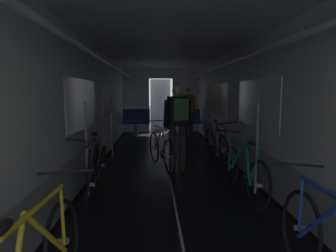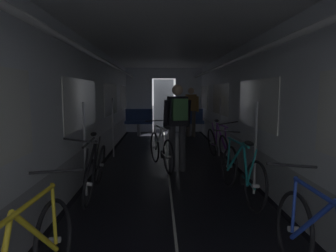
{
  "view_description": "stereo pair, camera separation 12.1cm",
  "coord_description": "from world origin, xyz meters",
  "px_view_note": "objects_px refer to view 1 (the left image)",
  "views": [
    {
      "loc": [
        -0.29,
        -2.13,
        1.55
      ],
      "look_at": [
        0.0,
        3.57,
        0.87
      ],
      "focal_mm": 30.98,
      "sensor_mm": 36.0,
      "label": 1
    },
    {
      "loc": [
        -0.17,
        -2.14,
        1.55
      ],
      "look_at": [
        0.0,
        3.57,
        0.87
      ],
      "focal_mm": 30.98,
      "sensor_mm": 36.0,
      "label": 2
    }
  ],
  "objects_px": {
    "bench_seat_far_right": "(187,119)",
    "bicycle_purple": "(217,144)",
    "bench_seat_far_left": "(136,120)",
    "bicycle_black": "(97,170)",
    "person_standing_near_bench": "(188,109)",
    "bicycle_white_in_aisle": "(161,149)",
    "person_cyclist_aisle": "(178,120)",
    "bicycle_teal": "(243,171)"
  },
  "relations": [
    {
      "from": "bench_seat_far_left",
      "to": "bicycle_teal",
      "type": "height_order",
      "value": "bench_seat_far_left"
    },
    {
      "from": "bicycle_purple",
      "to": "bicycle_white_in_aisle",
      "type": "xyz_separation_m",
      "value": [
        -1.28,
        -0.59,
        0.0
      ]
    },
    {
      "from": "bicycle_white_in_aisle",
      "to": "bench_seat_far_right",
      "type": "bearing_deg",
      "value": 76.87
    },
    {
      "from": "bicycle_black",
      "to": "bicycle_white_in_aisle",
      "type": "distance_m",
      "value": 1.81
    },
    {
      "from": "bench_seat_far_right",
      "to": "person_standing_near_bench",
      "type": "bearing_deg",
      "value": -89.59
    },
    {
      "from": "bicycle_teal",
      "to": "person_standing_near_bench",
      "type": "relative_size",
      "value": 1.0
    },
    {
      "from": "person_cyclist_aisle",
      "to": "bicycle_white_in_aisle",
      "type": "xyz_separation_m",
      "value": [
        -0.32,
        0.27,
        -0.63
      ]
    },
    {
      "from": "bench_seat_far_right",
      "to": "bicycle_teal",
      "type": "xyz_separation_m",
      "value": [
        0.12,
        -6.12,
        -0.19
      ]
    },
    {
      "from": "bench_seat_far_left",
      "to": "person_cyclist_aisle",
      "type": "distance_m",
      "value": 4.85
    },
    {
      "from": "bicycle_purple",
      "to": "person_cyclist_aisle",
      "type": "relative_size",
      "value": 1.01
    },
    {
      "from": "person_cyclist_aisle",
      "to": "bicycle_white_in_aisle",
      "type": "height_order",
      "value": "person_cyclist_aisle"
    },
    {
      "from": "bicycle_black",
      "to": "person_standing_near_bench",
      "type": "xyz_separation_m",
      "value": [
        2.04,
        5.57,
        0.6
      ]
    },
    {
      "from": "bicycle_teal",
      "to": "bicycle_white_in_aisle",
      "type": "height_order",
      "value": "bicycle_teal"
    },
    {
      "from": "bench_seat_far_right",
      "to": "bicycle_purple",
      "type": "bearing_deg",
      "value": -86.37
    },
    {
      "from": "bicycle_black",
      "to": "bicycle_white_in_aisle",
      "type": "xyz_separation_m",
      "value": [
        1.0,
        1.51,
        0.0
      ]
    },
    {
      "from": "person_cyclist_aisle",
      "to": "bicycle_teal",
      "type": "bearing_deg",
      "value": -59.35
    },
    {
      "from": "bicycle_teal",
      "to": "bench_seat_far_right",
      "type": "bearing_deg",
      "value": 91.14
    },
    {
      "from": "bicycle_purple",
      "to": "bicycle_black",
      "type": "relative_size",
      "value": 1.0
    },
    {
      "from": "bicycle_purple",
      "to": "bicycle_white_in_aisle",
      "type": "relative_size",
      "value": 1.03
    },
    {
      "from": "bench_seat_far_right",
      "to": "bicycle_black",
      "type": "xyz_separation_m",
      "value": [
        -2.04,
        -5.94,
        -0.19
      ]
    },
    {
      "from": "bicycle_black",
      "to": "person_standing_near_bench",
      "type": "bearing_deg",
      "value": 69.88
    },
    {
      "from": "bicycle_teal",
      "to": "bicycle_white_in_aisle",
      "type": "distance_m",
      "value": 2.04
    },
    {
      "from": "bicycle_purple",
      "to": "person_cyclist_aisle",
      "type": "xyz_separation_m",
      "value": [
        -0.96,
        -0.86,
        0.63
      ]
    },
    {
      "from": "bicycle_purple",
      "to": "bicycle_teal",
      "type": "bearing_deg",
      "value": -93.06
    },
    {
      "from": "person_cyclist_aisle",
      "to": "bicycle_white_in_aisle",
      "type": "relative_size",
      "value": 1.03
    },
    {
      "from": "bench_seat_far_left",
      "to": "bicycle_purple",
      "type": "distance_m",
      "value": 4.36
    },
    {
      "from": "bench_seat_far_left",
      "to": "bicycle_purple",
      "type": "bearing_deg",
      "value": -61.99
    },
    {
      "from": "person_standing_near_bench",
      "to": "bicycle_teal",
      "type": "bearing_deg",
      "value": -88.81
    },
    {
      "from": "bicycle_teal",
      "to": "bicycle_white_in_aisle",
      "type": "relative_size",
      "value": 1.03
    },
    {
      "from": "bicycle_purple",
      "to": "bicycle_white_in_aisle",
      "type": "height_order",
      "value": "bicycle_purple"
    },
    {
      "from": "bench_seat_far_right",
      "to": "bicycle_teal",
      "type": "relative_size",
      "value": 0.58
    },
    {
      "from": "person_standing_near_bench",
      "to": "bicycle_white_in_aisle",
      "type": "bearing_deg",
      "value": -104.33
    },
    {
      "from": "bench_seat_far_right",
      "to": "bicycle_teal",
      "type": "distance_m",
      "value": 6.12
    },
    {
      "from": "bench_seat_far_left",
      "to": "bicycle_black",
      "type": "bearing_deg",
      "value": -92.28
    },
    {
      "from": "bench_seat_far_left",
      "to": "person_standing_near_bench",
      "type": "height_order",
      "value": "person_standing_near_bench"
    },
    {
      "from": "bicycle_purple",
      "to": "person_standing_near_bench",
      "type": "bearing_deg",
      "value": 93.98
    },
    {
      "from": "bicycle_purple",
      "to": "person_cyclist_aisle",
      "type": "bearing_deg",
      "value": -138.17
    },
    {
      "from": "bicycle_purple",
      "to": "person_cyclist_aisle",
      "type": "height_order",
      "value": "person_cyclist_aisle"
    },
    {
      "from": "person_cyclist_aisle",
      "to": "person_standing_near_bench",
      "type": "xyz_separation_m",
      "value": [
        0.72,
        4.33,
        -0.04
      ]
    },
    {
      "from": "bicycle_black",
      "to": "bicycle_white_in_aisle",
      "type": "height_order",
      "value": "bicycle_black"
    },
    {
      "from": "bicycle_black",
      "to": "person_standing_near_bench",
      "type": "relative_size",
      "value": 1.01
    },
    {
      "from": "person_cyclist_aisle",
      "to": "bench_seat_far_left",
      "type": "bearing_deg",
      "value": 102.97
    }
  ]
}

